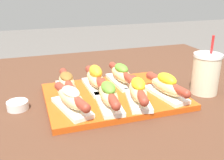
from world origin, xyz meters
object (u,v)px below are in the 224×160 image
Objects in this scene: serving_tray at (114,96)px; drink_cup at (206,74)px; hot_dog_5 at (96,78)px; hot_dog_6 at (121,74)px; hot_dog_0 at (71,99)px; hot_dog_2 at (138,91)px; hot_dog_3 at (166,86)px; hot_dog_1 at (108,95)px; sauce_bowl at (18,105)px; hot_dog_4 at (67,83)px.

drink_cup is (0.31, -0.05, 0.06)m from serving_tray.
drink_cup is at bearing -17.87° from hot_dog_5.
hot_dog_6 is at bearing 152.73° from drink_cup.
drink_cup is (0.25, -0.13, 0.02)m from hot_dog_6.
hot_dog_5 is (0.11, 0.13, 0.00)m from hot_dog_0.
hot_dog_2 is 0.99× the size of hot_dog_3.
hot_dog_1 is 0.14m from hot_dog_5.
sauce_bowl is (-0.35, 0.10, -0.04)m from hot_dog_2.
hot_dog_3 is 0.99× the size of hot_dog_6.
serving_tray is 0.10m from hot_dog_2.
hot_dog_0 is (-0.15, -0.07, 0.04)m from serving_tray.
hot_dog_4 is 1.00× the size of hot_dog_6.
hot_dog_2 is at bearing -37.03° from hot_dog_4.
drink_cup is (0.35, 0.03, 0.02)m from hot_dog_1.
hot_dog_1 is at bearing -55.21° from hot_dog_4.
hot_dog_0 reaches higher than sauce_bowl.
hot_dog_4 is 1.04× the size of drink_cup.
hot_dog_1 is at bearing -122.06° from hot_dog_6.
hot_dog_4 is at bearing 155.22° from hot_dog_3.
drink_cup is at bearing 6.25° from hot_dog_2.
hot_dog_5 is 1.05× the size of drink_cup.
serving_tray is 0.32m from drink_cup.
hot_dog_4 is 3.30× the size of sauce_bowl.
hot_dog_1 is 0.19m from hot_dog_6.
hot_dog_5 reaches higher than hot_dog_1.
hot_dog_2 is 3.22× the size of sauce_bowl.
hot_dog_5 reaches higher than hot_dog_3.
sauce_bowl is (-0.30, 0.02, 0.01)m from serving_tray.
hot_dog_4 is 0.20m from hot_dog_6.
hot_dog_0 is at bearing 174.81° from hot_dog_1.
hot_dog_5 is 3.30× the size of sauce_bowl.
hot_dog_5 is at bearing -0.55° from hot_dog_4.
hot_dog_5 reaches higher than hot_dog_2.
hot_dog_1 is 1.01× the size of hot_dog_3.
hot_dog_2 is 0.24m from hot_dog_4.
hot_dog_0 is 0.20m from hot_dog_2.
hot_dog_4 is at bearing 86.02° from hot_dog_0.
hot_dog_0 reaches higher than hot_dog_4.
hot_dog_3 reaches higher than hot_dog_2.
hot_dog_2 is 0.16m from hot_dog_6.
drink_cup is (0.45, -0.11, 0.02)m from hot_dog_4.
hot_dog_0 is at bearing 179.35° from hot_dog_3.
sauce_bowl is at bearing -170.36° from hot_dog_6.
drink_cup reaches higher than hot_dog_1.
hot_dog_2 is at bearing -58.69° from serving_tray.
hot_dog_2 is at bearing -57.10° from hot_dog_5.
hot_dog_5 is at bearing 50.57° from hot_dog_0.
hot_dog_5 is 1.00× the size of hot_dog_6.
sauce_bowl is 0.61m from drink_cup.
hot_dog_6 is at bearing 57.94° from hot_dog_1.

